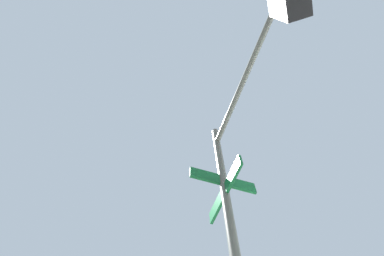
# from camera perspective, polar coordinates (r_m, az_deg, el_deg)

# --- Properties ---
(traffic_signal_near) EXTENTS (2.61, 1.97, 5.60)m
(traffic_signal_near) POSITION_cam_1_polar(r_m,az_deg,el_deg) (3.19, 14.24, 1.26)
(traffic_signal_near) COLOR #474C47
(traffic_signal_near) RESTS_ON ground_plane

